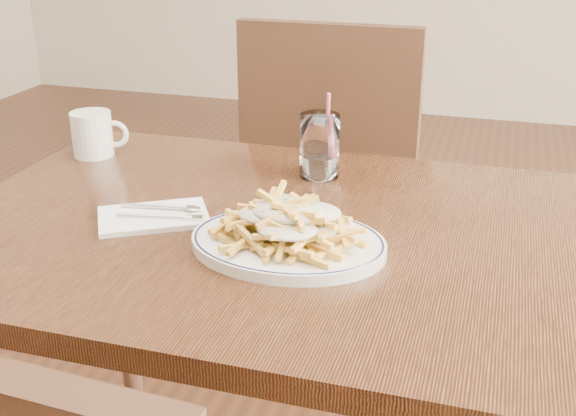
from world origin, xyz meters
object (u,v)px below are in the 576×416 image
(loaded_fries, at_px, (288,217))
(coffee_mug, at_px, (93,134))
(table, at_px, (294,268))
(water_glass, at_px, (319,150))
(chair_far, at_px, (337,177))
(fries_plate, at_px, (288,243))

(loaded_fries, distance_m, coffee_mug, 0.61)
(coffee_mug, bearing_deg, table, -24.03)
(water_glass, height_order, coffee_mug, water_glass)
(chair_far, bearing_deg, loaded_fries, -82.17)
(water_glass, relative_size, coffee_mug, 1.43)
(table, distance_m, water_glass, 0.28)
(fries_plate, height_order, loaded_fries, loaded_fries)
(loaded_fries, height_order, coffee_mug, coffee_mug)
(table, height_order, coffee_mug, coffee_mug)
(loaded_fries, distance_m, water_glass, 0.33)
(chair_far, relative_size, water_glass, 5.81)
(table, relative_size, loaded_fries, 4.58)
(water_glass, bearing_deg, fries_plate, -83.73)
(fries_plate, bearing_deg, water_glass, 96.27)
(table, bearing_deg, water_glass, 94.85)
(chair_far, distance_m, coffee_mug, 0.70)
(loaded_fries, bearing_deg, fries_plate, 0.00)
(fries_plate, xyz_separation_m, water_glass, (-0.04, 0.33, 0.04))
(fries_plate, bearing_deg, chair_far, 97.83)
(loaded_fries, bearing_deg, water_glass, 96.27)
(table, xyz_separation_m, water_glass, (-0.02, 0.24, 0.13))
(table, relative_size, water_glass, 7.07)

